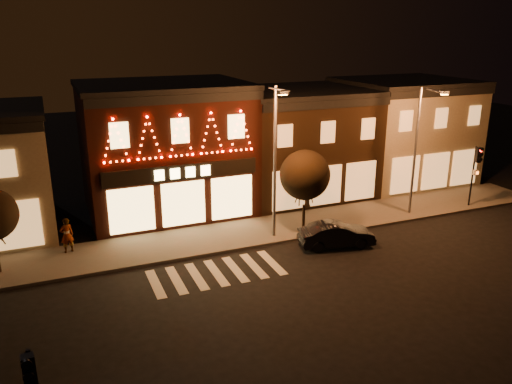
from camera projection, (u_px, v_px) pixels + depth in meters
ground at (246, 313)px, 21.57m from camera, size 120.00×120.00×0.00m
sidewalk_far at (227, 236)px, 29.31m from camera, size 44.00×4.00×0.15m
building_pulp at (166, 148)px, 32.58m from camera, size 10.20×8.34×8.30m
building_right_a at (298, 142)px, 36.17m from camera, size 9.20×8.28×7.50m
building_right_b at (402, 130)px, 39.40m from camera, size 9.20×8.28×7.80m
traffic_signal_far at (476, 164)px, 33.21m from camera, size 0.37×0.47×4.03m
streetlamp_mid at (276, 152)px, 27.48m from camera, size 0.75×1.94×8.46m
streetlamp_right at (419, 142)px, 31.23m from camera, size 0.73×1.82×7.95m
tree_right at (305, 175)px, 28.93m from camera, size 2.88×2.88×4.81m
dark_sedan at (336, 235)px, 27.94m from camera, size 4.33×2.23×1.36m
pedestrian at (67, 235)px, 26.79m from camera, size 0.79×0.63×1.90m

